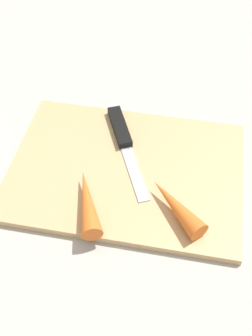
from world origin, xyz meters
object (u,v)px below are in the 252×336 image
Objects in this scene: cutting_board at (126,170)px; carrot_long at (87,202)px; knife at (122,133)px; carrot_short at (176,206)px.

carrot_long reaches higher than cutting_board.
carrot_short is (0.11, -0.14, 0.01)m from knife.
cutting_board is 0.07m from knife.
knife is at bearing 106.53° from cutting_board.
knife is at bearing -6.46° from carrot_short.
cutting_board is 3.44× the size of carrot_short.
cutting_board is at bearing 7.22° from carrot_short.
carrot_short reaches higher than knife.
cutting_board is 0.10m from carrot_long.
carrot_long reaches higher than knife.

